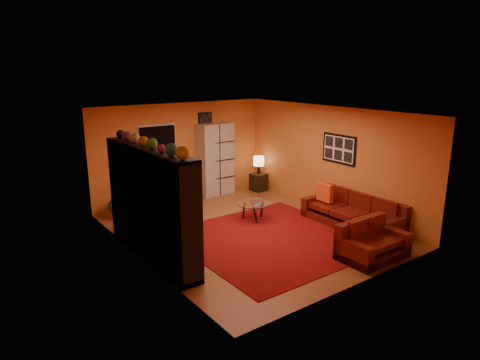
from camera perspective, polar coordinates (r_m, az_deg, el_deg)
floor at (r=9.52m, az=1.14°, el=-6.71°), size 6.00×6.00×0.00m
ceiling at (r=8.90m, az=1.23°, el=9.06°), size 6.00×6.00×0.00m
wall_back at (r=11.60m, az=-7.81°, el=3.77°), size 6.00×0.00×6.00m
wall_front at (r=7.07m, az=16.07°, el=-3.84°), size 6.00×0.00×6.00m
wall_left at (r=7.92m, az=-13.40°, el=-1.66°), size 0.00×6.00×6.00m
wall_right at (r=10.78m, az=11.85°, el=2.76°), size 0.00×6.00×6.00m
rug at (r=9.07m, az=4.35°, el=-7.83°), size 3.60×3.60×0.01m
doorway at (r=11.32m, az=-10.78°, el=1.92°), size 0.95×0.10×2.04m
wall_art_right at (r=10.52m, az=13.07°, el=4.06°), size 0.03×1.00×0.70m
wall_art_back at (r=11.84m, az=-4.67°, el=7.75°), size 0.42×0.03×0.52m
entertainment_unit at (r=8.08m, az=-11.82°, el=-3.10°), size 0.45×3.00×2.10m
tv at (r=8.11m, az=-11.45°, el=-3.50°), size 0.92×0.12×0.53m
sofa at (r=10.06m, az=15.01°, el=-4.31°), size 1.00×2.35×0.85m
loveseat at (r=8.52m, az=16.93°, el=-7.94°), size 1.32×0.80×0.85m
throw_pillow at (r=10.29m, az=11.24°, el=-1.64°), size 0.12×0.42×0.42m
coffee_table at (r=10.04m, az=1.83°, el=-3.36°), size 0.80×0.80×0.40m
storage_cabinet at (r=11.97m, az=-3.27°, el=2.77°), size 1.03×0.51×2.01m
bowl_chair at (r=10.64m, az=-15.63°, el=-3.36°), size 0.62×0.62×0.51m
side_table at (r=12.48m, az=2.49°, el=-0.28°), size 0.44×0.44×0.50m
table_lamp at (r=12.33m, az=2.52°, el=2.48°), size 0.31×0.31×0.51m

